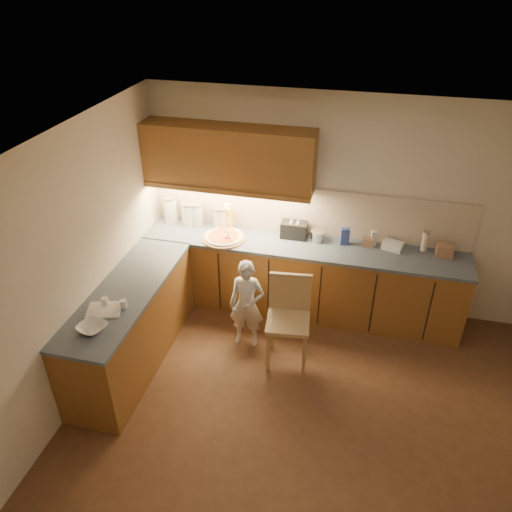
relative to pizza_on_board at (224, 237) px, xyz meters
name	(u,v)px	position (x,y,z in m)	size (l,w,h in m)	color
room	(319,274)	(1.29, -1.61, 0.73)	(4.54, 4.50, 2.62)	#53321C
l_counter	(247,292)	(0.37, -0.36, -0.48)	(3.77, 2.62, 0.92)	#925E2A
backsplash	(307,211)	(0.91, 0.38, 0.27)	(3.75, 0.02, 0.58)	beige
upper_cabinets	(228,157)	(0.01, 0.22, 0.91)	(1.95, 0.36, 0.73)	#925E2A
pizza_on_board	(224,237)	(0.00, 0.00, 0.00)	(0.51, 0.51, 0.21)	tan
child	(247,304)	(0.45, -0.66, -0.41)	(0.39, 0.25, 1.06)	silver
wooden_chair	(289,313)	(0.93, -0.76, -0.37)	(0.49, 0.49, 0.99)	tan
mixing_bowl	(92,328)	(-0.66, -1.86, 0.01)	(0.25, 0.25, 0.06)	white
canister_a	(171,209)	(-0.76, 0.26, 0.15)	(0.17, 0.17, 0.34)	white
canister_b	(188,214)	(-0.52, 0.24, 0.12)	(0.17, 0.17, 0.29)	silver
canister_c	(197,214)	(-0.41, 0.25, 0.12)	(0.16, 0.16, 0.29)	beige
canister_d	(221,218)	(-0.11, 0.25, 0.12)	(0.17, 0.17, 0.28)	beige
oil_jug	(228,217)	(-0.03, 0.26, 0.13)	(0.13, 0.12, 0.33)	gold
toaster	(294,230)	(0.79, 0.24, 0.08)	(0.31, 0.18, 0.20)	black
steel_pot	(317,236)	(1.07, 0.22, 0.04)	(0.16, 0.16, 0.12)	#B3B3B8
blue_box	(345,236)	(1.38, 0.23, 0.08)	(0.10, 0.07, 0.20)	#3749A6
card_box_a	(369,242)	(1.66, 0.26, 0.02)	(0.13, 0.09, 0.09)	tan
white_bottle	(374,238)	(1.71, 0.28, 0.07)	(0.06, 0.06, 0.18)	silver
flat_pack	(393,245)	(1.93, 0.24, 0.02)	(0.22, 0.15, 0.09)	silver
tall_jar	(425,241)	(2.27, 0.28, 0.10)	(0.08, 0.08, 0.25)	silver
card_box_b	(445,250)	(2.48, 0.23, 0.05)	(0.18, 0.14, 0.14)	#A47958
dough_cloth	(104,310)	(-0.70, -1.58, -0.01)	(0.31, 0.24, 0.02)	silver
spice_jar_a	(105,302)	(-0.72, -1.50, 0.02)	(0.07, 0.07, 0.09)	white
spice_jar_b	(123,304)	(-0.54, -1.49, 0.02)	(0.06, 0.06, 0.08)	white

